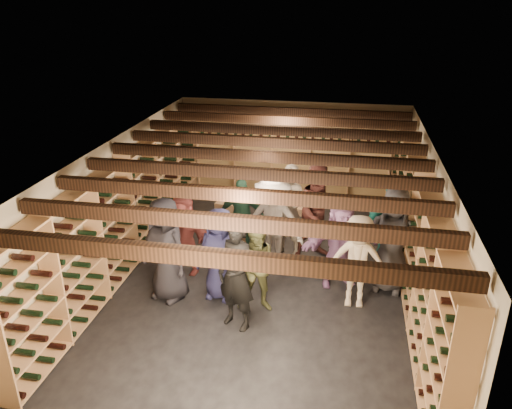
{
  "coord_description": "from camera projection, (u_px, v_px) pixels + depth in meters",
  "views": [
    {
      "loc": [
        1.31,
        -7.83,
        4.75
      ],
      "look_at": [
        -0.2,
        0.2,
        1.3
      ],
      "focal_mm": 35.0,
      "sensor_mm": 36.0,
      "label": 1
    }
  ],
  "objects": [
    {
      "name": "person_10",
      "position": [
        241.0,
        217.0,
        9.63
      ],
      "size": [
        0.94,
        0.46,
        1.55
      ],
      "primitive_type": "imported",
      "rotation": [
        0.0,
        0.0,
        0.09
      ],
      "color": "#204635",
      "rests_on": "ground"
    },
    {
      "name": "person_5",
      "position": [
        184.0,
        234.0,
        9.02
      ],
      "size": [
        1.46,
        0.94,
        1.5
      ],
      "primitive_type": "imported",
      "rotation": [
        0.0,
        0.0,
        -0.39
      ],
      "color": "brown",
      "rests_on": "ground"
    },
    {
      "name": "person_0",
      "position": [
        166.0,
        250.0,
        8.15
      ],
      "size": [
        1.03,
        0.87,
        1.79
      ],
      "primitive_type": "imported",
      "rotation": [
        0.0,
        0.0,
        -0.41
      ],
      "color": "black",
      "rests_on": "ground"
    },
    {
      "name": "crate_loose",
      "position": [
        306.0,
        211.0,
        11.62
      ],
      "size": [
        0.57,
        0.44,
        0.17
      ],
      "primitive_type": "cube",
      "rotation": [
        0.0,
        0.0,
        -0.25
      ],
      "color": "tan",
      "rests_on": "ground"
    },
    {
      "name": "person_11",
      "position": [
        340.0,
        244.0,
        8.57
      ],
      "size": [
        1.53,
        0.97,
        1.58
      ],
      "primitive_type": "imported",
      "rotation": [
        0.0,
        0.0,
        0.38
      ],
      "color": "#8F6297",
      "rests_on": "ground"
    },
    {
      "name": "ceiling",
      "position": [
        265.0,
        148.0,
        8.23
      ],
      "size": [
        5.5,
        8.0,
        0.01
      ],
      "primitive_type": "cube",
      "color": "beige",
      "rests_on": "walls"
    },
    {
      "name": "ground",
      "position": [
        264.0,
        274.0,
        9.16
      ],
      "size": [
        8.0,
        8.0,
        0.0
      ],
      "primitive_type": "plane",
      "color": "black",
      "rests_on": "ground"
    },
    {
      "name": "person_9",
      "position": [
        273.0,
        223.0,
        9.05
      ],
      "size": [
        1.27,
        0.84,
        1.84
      ],
      "primitive_type": "imported",
      "rotation": [
        0.0,
        0.0,
        -0.13
      ],
      "color": "#9F9892",
      "rests_on": "ground"
    },
    {
      "name": "wine_rack_left",
      "position": [
        127.0,
        210.0,
        9.18
      ],
      "size": [
        0.32,
        7.5,
        2.15
      ],
      "color": "tan",
      "rests_on": "ground"
    },
    {
      "name": "person_4",
      "position": [
        389.0,
        228.0,
        8.9
      ],
      "size": [
        1.14,
        0.84,
        1.8
      ],
      "primitive_type": "imported",
      "rotation": [
        0.0,
        0.0,
        0.43
      ],
      "color": "#1B756A",
      "rests_on": "ground"
    },
    {
      "name": "person_12",
      "position": [
        392.0,
        240.0,
        8.38
      ],
      "size": [
        1.0,
        0.74,
        1.86
      ],
      "primitive_type": "imported",
      "rotation": [
        0.0,
        0.0,
        -0.17
      ],
      "color": "#313035",
      "rests_on": "ground"
    },
    {
      "name": "wine_rack_back",
      "position": [
        291.0,
        157.0,
        12.21
      ],
      "size": [
        4.7,
        0.3,
        2.15
      ],
      "color": "tan",
      "rests_on": "ground"
    },
    {
      "name": "person_8",
      "position": [
        319.0,
        212.0,
        9.45
      ],
      "size": [
        1.12,
        1.02,
        1.89
      ],
      "primitive_type": "imported",
      "rotation": [
        0.0,
        0.0,
        0.41
      ],
      "color": "#4B221E",
      "rests_on": "ground"
    },
    {
      "name": "crate_stack_right",
      "position": [
        251.0,
        233.0,
        10.36
      ],
      "size": [
        0.59,
        0.5,
        0.34
      ],
      "rotation": [
        0.0,
        0.0,
        -0.41
      ],
      "color": "tan",
      "rests_on": "ground"
    },
    {
      "name": "walls",
      "position": [
        265.0,
        215.0,
        8.69
      ],
      "size": [
        5.52,
        8.02,
        2.4
      ],
      "color": "#C1B596",
      "rests_on": "ground"
    },
    {
      "name": "ceiling_joists",
      "position": [
        265.0,
        157.0,
        8.28
      ],
      "size": [
        5.4,
        7.12,
        0.18
      ],
      "color": "black",
      "rests_on": "ground"
    },
    {
      "name": "person_6",
      "position": [
        220.0,
        254.0,
        8.21
      ],
      "size": [
        0.86,
        0.64,
        1.6
      ],
      "primitive_type": "imported",
      "rotation": [
        0.0,
        0.0,
        -0.17
      ],
      "color": "#21214A",
      "rests_on": "ground"
    },
    {
      "name": "person_7",
      "position": [
        290.0,
        212.0,
        9.52
      ],
      "size": [
        0.78,
        0.66,
        1.83
      ],
      "primitive_type": "imported",
      "rotation": [
        0.0,
        0.0,
        -0.38
      ],
      "color": "gray",
      "rests_on": "ground"
    },
    {
      "name": "person_2",
      "position": [
        259.0,
        269.0,
        7.87
      ],
      "size": [
        0.78,
        0.63,
        1.49
      ],
      "primitive_type": "imported",
      "rotation": [
        0.0,
        0.0,
        0.1
      ],
      "color": "#61653A",
      "rests_on": "ground"
    },
    {
      "name": "person_1",
      "position": [
        237.0,
        275.0,
        7.42
      ],
      "size": [
        0.76,
        0.65,
        1.77
      ],
      "primitive_type": "imported",
      "rotation": [
        0.0,
        0.0,
        -0.42
      ],
      "color": "black",
      "rests_on": "ground"
    },
    {
      "name": "wine_rack_right",
      "position": [
        417.0,
        233.0,
        8.31
      ],
      "size": [
        0.32,
        7.5,
        2.15
      ],
      "color": "tan",
      "rests_on": "ground"
    },
    {
      "name": "person_3",
      "position": [
        357.0,
        262.0,
        7.97
      ],
      "size": [
        1.04,
        0.61,
        1.6
      ],
      "primitive_type": "imported",
      "rotation": [
        0.0,
        0.0,
        -0.02
      ],
      "color": "beige",
      "rests_on": "ground"
    },
    {
      "name": "crate_stack_left",
      "position": [
        228.0,
        213.0,
        11.12
      ],
      "size": [
        0.54,
        0.4,
        0.51
      ],
      "rotation": [
        0.0,
        0.0,
        -0.15
      ],
      "color": "tan",
      "rests_on": "ground"
    }
  ]
}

